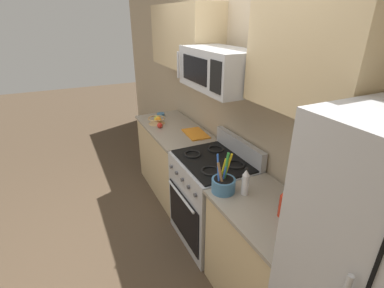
{
  "coord_description": "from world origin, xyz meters",
  "views": [
    {
      "loc": [
        2.05,
        -0.59,
        2.17
      ],
      "look_at": [
        -0.21,
        0.49,
        1.03
      ],
      "focal_mm": 26.33,
      "sensor_mm": 36.0,
      "label": 1
    }
  ],
  "objects_px": {
    "utensil_crock": "(223,184)",
    "bottle_vinegar": "(245,182)",
    "bottle_hot_sauce": "(283,204)",
    "prep_bowl": "(161,114)",
    "apple_loose": "(160,125)",
    "cutting_board": "(196,134)",
    "range_oven": "(212,199)",
    "microwave": "(220,69)",
    "fruit_basket": "(157,120)"
  },
  "relations": [
    {
      "from": "apple_loose",
      "to": "prep_bowl",
      "type": "bearing_deg",
      "value": 158.89
    },
    {
      "from": "range_oven",
      "to": "bottle_hot_sauce",
      "type": "height_order",
      "value": "bottle_hot_sauce"
    },
    {
      "from": "microwave",
      "to": "bottle_vinegar",
      "type": "xyz_separation_m",
      "value": [
        0.58,
        -0.08,
        -0.75
      ]
    },
    {
      "from": "cutting_board",
      "to": "prep_bowl",
      "type": "bearing_deg",
      "value": -170.12
    },
    {
      "from": "range_oven",
      "to": "prep_bowl",
      "type": "distance_m",
      "value": 1.55
    },
    {
      "from": "bottle_hot_sauce",
      "to": "prep_bowl",
      "type": "distance_m",
      "value": 2.39
    },
    {
      "from": "microwave",
      "to": "bottle_hot_sauce",
      "type": "height_order",
      "value": "microwave"
    },
    {
      "from": "range_oven",
      "to": "prep_bowl",
      "type": "relative_size",
      "value": 10.41
    },
    {
      "from": "fruit_basket",
      "to": "bottle_hot_sauce",
      "type": "distance_m",
      "value": 2.13
    },
    {
      "from": "cutting_board",
      "to": "fruit_basket",
      "type": "bearing_deg",
      "value": -152.09
    },
    {
      "from": "range_oven",
      "to": "microwave",
      "type": "xyz_separation_m",
      "value": [
        -0.0,
        0.03,
        1.3
      ]
    },
    {
      "from": "microwave",
      "to": "bottle_vinegar",
      "type": "height_order",
      "value": "microwave"
    },
    {
      "from": "cutting_board",
      "to": "bottle_vinegar",
      "type": "distance_m",
      "value": 1.27
    },
    {
      "from": "microwave",
      "to": "apple_loose",
      "type": "xyz_separation_m",
      "value": [
        -1.05,
        -0.19,
        -0.82
      ]
    },
    {
      "from": "utensil_crock",
      "to": "bottle_hot_sauce",
      "type": "bearing_deg",
      "value": 25.26
    },
    {
      "from": "cutting_board",
      "to": "prep_bowl",
      "type": "distance_m",
      "value": 0.82
    },
    {
      "from": "bottle_hot_sauce",
      "to": "apple_loose",
      "type": "bearing_deg",
      "value": -174.58
    },
    {
      "from": "utensil_crock",
      "to": "cutting_board",
      "type": "xyz_separation_m",
      "value": [
        -1.15,
        0.33,
        -0.06
      ]
    },
    {
      "from": "apple_loose",
      "to": "prep_bowl",
      "type": "xyz_separation_m",
      "value": [
        -0.43,
        0.17,
        -0.01
      ]
    },
    {
      "from": "bottle_vinegar",
      "to": "prep_bowl",
      "type": "distance_m",
      "value": 2.06
    },
    {
      "from": "bottle_vinegar",
      "to": "fruit_basket",
      "type": "bearing_deg",
      "value": -177.13
    },
    {
      "from": "microwave",
      "to": "utensil_crock",
      "type": "bearing_deg",
      "value": -24.07
    },
    {
      "from": "apple_loose",
      "to": "cutting_board",
      "type": "xyz_separation_m",
      "value": [
        0.37,
        0.31,
        -0.03
      ]
    },
    {
      "from": "bottle_vinegar",
      "to": "prep_bowl",
      "type": "height_order",
      "value": "bottle_vinegar"
    },
    {
      "from": "bottle_hot_sauce",
      "to": "cutting_board",
      "type": "bearing_deg",
      "value": 175.57
    },
    {
      "from": "utensil_crock",
      "to": "bottle_vinegar",
      "type": "height_order",
      "value": "utensil_crock"
    },
    {
      "from": "microwave",
      "to": "bottle_vinegar",
      "type": "relative_size",
      "value": 3.33
    },
    {
      "from": "utensil_crock",
      "to": "bottle_hot_sauce",
      "type": "distance_m",
      "value": 0.48
    },
    {
      "from": "prep_bowl",
      "to": "apple_loose",
      "type": "bearing_deg",
      "value": -21.11
    },
    {
      "from": "apple_loose",
      "to": "cutting_board",
      "type": "relative_size",
      "value": 0.19
    },
    {
      "from": "bottle_vinegar",
      "to": "microwave",
      "type": "bearing_deg",
      "value": 171.99
    },
    {
      "from": "bottle_vinegar",
      "to": "range_oven",
      "type": "bearing_deg",
      "value": 174.7
    },
    {
      "from": "bottle_vinegar",
      "to": "prep_bowl",
      "type": "xyz_separation_m",
      "value": [
        -2.06,
        0.06,
        -0.09
      ]
    },
    {
      "from": "apple_loose",
      "to": "prep_bowl",
      "type": "distance_m",
      "value": 0.46
    },
    {
      "from": "apple_loose",
      "to": "cutting_board",
      "type": "distance_m",
      "value": 0.48
    },
    {
      "from": "range_oven",
      "to": "fruit_basket",
      "type": "distance_m",
      "value": 1.32
    },
    {
      "from": "utensil_crock",
      "to": "apple_loose",
      "type": "height_order",
      "value": "utensil_crock"
    },
    {
      "from": "utensil_crock",
      "to": "cutting_board",
      "type": "height_order",
      "value": "utensil_crock"
    },
    {
      "from": "utensil_crock",
      "to": "prep_bowl",
      "type": "distance_m",
      "value": 1.96
    },
    {
      "from": "bottle_hot_sauce",
      "to": "utensil_crock",
      "type": "bearing_deg",
      "value": -154.74
    },
    {
      "from": "apple_loose",
      "to": "bottle_hot_sauce",
      "type": "xyz_separation_m",
      "value": [
        1.95,
        0.19,
        0.07
      ]
    },
    {
      "from": "apple_loose",
      "to": "prep_bowl",
      "type": "relative_size",
      "value": 0.66
    },
    {
      "from": "cutting_board",
      "to": "bottle_vinegar",
      "type": "xyz_separation_m",
      "value": [
        1.25,
        -0.2,
        0.1
      ]
    },
    {
      "from": "bottle_hot_sauce",
      "to": "bottle_vinegar",
      "type": "xyz_separation_m",
      "value": [
        -0.33,
        -0.07,
        0.0
      ]
    },
    {
      "from": "cutting_board",
      "to": "microwave",
      "type": "bearing_deg",
      "value": -9.73
    },
    {
      "from": "utensil_crock",
      "to": "microwave",
      "type": "bearing_deg",
      "value": 155.93
    },
    {
      "from": "microwave",
      "to": "prep_bowl",
      "type": "relative_size",
      "value": 7.37
    },
    {
      "from": "apple_loose",
      "to": "bottle_hot_sauce",
      "type": "height_order",
      "value": "bottle_hot_sauce"
    },
    {
      "from": "apple_loose",
      "to": "cutting_board",
      "type": "height_order",
      "value": "apple_loose"
    },
    {
      "from": "fruit_basket",
      "to": "cutting_board",
      "type": "relative_size",
      "value": 0.6
    }
  ]
}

